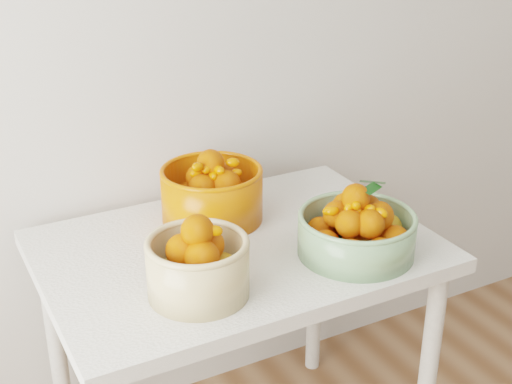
% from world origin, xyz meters
% --- Properties ---
extents(table, '(1.00, 0.70, 0.75)m').
position_xyz_m(table, '(-0.23, 1.60, 0.65)').
color(table, silver).
rests_on(table, ground).
extents(bowl_cream, '(0.30, 0.30, 0.20)m').
position_xyz_m(bowl_cream, '(-0.41, 1.43, 0.83)').
color(bowl_cream, tan).
rests_on(bowl_cream, table).
extents(bowl_green, '(0.34, 0.34, 0.19)m').
position_xyz_m(bowl_green, '(0.02, 1.42, 0.82)').
color(bowl_green, gray).
rests_on(bowl_green, table).
extents(bowl_orange, '(0.33, 0.33, 0.20)m').
position_xyz_m(bowl_orange, '(-0.22, 1.76, 0.83)').
color(bowl_orange, '#D24F09').
rests_on(bowl_orange, table).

